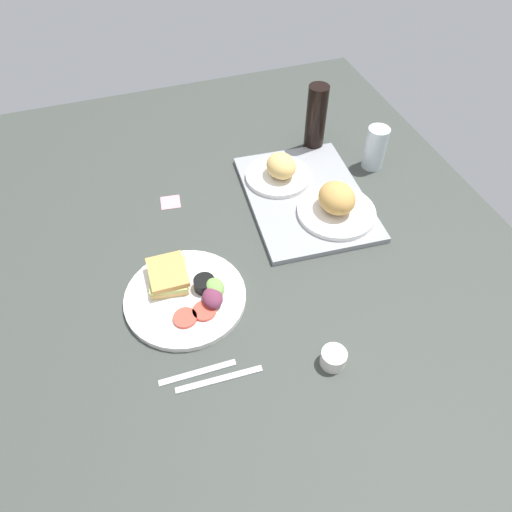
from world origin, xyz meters
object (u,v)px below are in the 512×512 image
(serving_tray, at_px, (306,197))
(sticky_note, at_px, (170,202))
(soda_bottle, at_px, (316,119))
(espresso_cup, at_px, (333,358))
(knife, at_px, (219,379))
(bread_plate_far, at_px, (337,204))
(fork, at_px, (198,372))
(bread_plate_near, at_px, (280,171))
(plate_with_salad, at_px, (186,293))
(drinking_glass, at_px, (375,148))

(serving_tray, relative_size, sticky_note, 8.04)
(sticky_note, bearing_deg, soda_bottle, 102.74)
(espresso_cup, bearing_deg, knife, -99.47)
(bread_plate_far, relative_size, fork, 1.29)
(bread_plate_near, bearing_deg, soda_bottle, 127.84)
(plate_with_salad, bearing_deg, serving_tray, 119.82)
(bread_plate_near, distance_m, drinking_glass, 0.31)
(serving_tray, height_order, drinking_glass, drinking_glass)
(drinking_glass, relative_size, espresso_cup, 2.42)
(soda_bottle, height_order, knife, soda_bottle)
(soda_bottle, distance_m, knife, 0.88)
(drinking_glass, bearing_deg, soda_bottle, -137.10)
(serving_tray, relative_size, drinking_glass, 3.33)
(serving_tray, height_order, sticky_note, serving_tray)
(serving_tray, distance_m, drinking_glass, 0.28)
(plate_with_salad, distance_m, sticky_note, 0.35)
(plate_with_salad, bearing_deg, bread_plate_near, 132.33)
(bread_plate_far, distance_m, fork, 0.60)
(bread_plate_far, relative_size, espresso_cup, 3.92)
(plate_with_salad, distance_m, fork, 0.21)
(serving_tray, xyz_separation_m, plate_with_salad, (0.24, -0.41, 0.01))
(bread_plate_far, distance_m, plate_with_salad, 0.48)
(serving_tray, bearing_deg, fork, -44.60)
(soda_bottle, relative_size, fork, 1.28)
(plate_with_salad, bearing_deg, knife, 3.85)
(serving_tray, height_order, bread_plate_far, bread_plate_far)
(bread_plate_far, height_order, plate_with_salad, bread_plate_far)
(drinking_glass, height_order, soda_bottle, soda_bottle)
(soda_bottle, relative_size, sticky_note, 3.89)
(knife, bearing_deg, fork, 145.58)
(knife, bearing_deg, drinking_glass, 42.54)
(drinking_glass, xyz_separation_m, espresso_cup, (0.59, -0.41, -0.05))
(serving_tray, distance_m, fork, 0.62)
(drinking_glass, height_order, espresso_cup, drinking_glass)
(espresso_cup, height_order, fork, espresso_cup)
(serving_tray, distance_m, sticky_note, 0.40)
(espresso_cup, bearing_deg, fork, -103.95)
(knife, bearing_deg, plate_with_salad, 96.30)
(plate_with_salad, distance_m, espresso_cup, 0.38)
(drinking_glass, distance_m, fork, 0.87)
(plate_with_salad, bearing_deg, bread_plate_far, 106.93)
(soda_bottle, xyz_separation_m, espresso_cup, (0.74, -0.27, -0.09))
(bread_plate_near, distance_m, espresso_cup, 0.62)
(fork, bearing_deg, bread_plate_far, 36.58)
(bread_plate_near, relative_size, knife, 1.03)
(serving_tray, height_order, knife, serving_tray)
(bread_plate_far, bearing_deg, espresso_cup, -25.62)
(plate_with_salad, relative_size, sticky_note, 5.25)
(bread_plate_far, height_order, drinking_glass, drinking_glass)
(bread_plate_far, xyz_separation_m, knife, (0.38, -0.45, -0.05))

